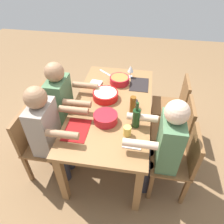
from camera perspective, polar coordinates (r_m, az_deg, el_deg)
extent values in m
plane|color=brown|center=(2.89, 0.00, -9.53)|extent=(8.00, 8.00, 0.00)
cube|color=olive|center=(2.38, 0.00, 1.66)|extent=(1.65, 0.87, 0.04)
cube|color=olive|center=(3.27, -4.31, 5.58)|extent=(0.07, 0.07, 0.70)
cube|color=olive|center=(2.25, -13.26, -17.14)|extent=(0.07, 0.07, 0.70)
cube|color=olive|center=(3.20, 8.90, 4.28)|extent=(0.07, 0.07, 0.70)
cube|color=olive|center=(2.15, 6.96, -20.21)|extent=(0.07, 0.07, 0.70)
cube|color=brown|center=(2.28, 15.42, -12.87)|extent=(0.40, 0.40, 0.03)
cube|color=brown|center=(2.16, 21.25, -9.75)|extent=(0.38, 0.04, 0.40)
cube|color=brown|center=(2.35, 10.28, -19.15)|extent=(0.04, 0.04, 0.42)
cube|color=brown|center=(2.54, 10.48, -12.56)|extent=(0.04, 0.04, 0.42)
cube|color=brown|center=(2.40, 18.87, -19.62)|extent=(0.04, 0.04, 0.42)
cube|color=brown|center=(2.59, 18.18, -13.13)|extent=(0.04, 0.04, 0.42)
cylinder|color=#2D2D38|center=(2.38, 9.12, -17.04)|extent=(0.11, 0.11, 0.45)
cylinder|color=#2D2D38|center=(2.47, 9.28, -13.93)|extent=(0.11, 0.11, 0.45)
cube|color=#4C724C|center=(2.05, 15.16, -7.91)|extent=(0.34, 0.20, 0.55)
cylinder|color=beige|center=(1.83, 7.57, -8.54)|extent=(0.07, 0.30, 0.07)
cylinder|color=beige|center=(2.07, 8.15, -1.48)|extent=(0.07, 0.30, 0.07)
sphere|color=beige|center=(1.80, 17.15, -0.05)|extent=(0.21, 0.21, 0.21)
cube|color=brown|center=(2.73, -14.09, -1.56)|extent=(0.40, 0.40, 0.03)
cube|color=brown|center=(2.67, -18.43, 2.28)|extent=(0.38, 0.04, 0.40)
cube|color=brown|center=(2.94, -9.19, -3.01)|extent=(0.04, 0.04, 0.42)
cube|color=brown|center=(2.72, -11.21, -7.86)|extent=(0.04, 0.04, 0.42)
cube|color=brown|center=(3.05, -15.29, -2.23)|extent=(0.04, 0.04, 0.42)
cube|color=brown|center=(2.84, -17.74, -6.80)|extent=(0.04, 0.04, 0.42)
cylinder|color=#2D2D38|center=(2.86, -8.76, -4.17)|extent=(0.11, 0.11, 0.45)
cylinder|color=#2D2D38|center=(2.76, -9.68, -6.47)|extent=(0.11, 0.11, 0.45)
cube|color=#4C724C|center=(2.53, -13.85, 3.12)|extent=(0.34, 0.20, 0.55)
cylinder|color=#9E7251|center=(2.51, -7.19, 7.10)|extent=(0.07, 0.30, 0.07)
cylinder|color=#9E7251|center=(2.25, -9.40, 2.36)|extent=(0.07, 0.30, 0.07)
sphere|color=#9E7251|center=(2.34, -15.29, 10.33)|extent=(0.21, 0.21, 0.21)
cube|color=brown|center=(2.58, 14.99, -4.82)|extent=(0.40, 0.40, 0.03)
cube|color=brown|center=(2.47, 19.98, -1.72)|extent=(0.38, 0.04, 0.40)
cube|color=brown|center=(2.61, 10.54, -10.57)|extent=(0.04, 0.04, 0.42)
cube|color=brown|center=(2.84, 10.70, -5.28)|extent=(0.04, 0.04, 0.42)
cube|color=brown|center=(2.66, 17.98, -11.17)|extent=(0.04, 0.04, 0.42)
cube|color=brown|center=(2.88, 17.46, -5.91)|extent=(0.04, 0.04, 0.42)
cube|color=brown|center=(2.45, -17.74, -8.58)|extent=(0.40, 0.40, 0.03)
cube|color=brown|center=(2.39, -22.72, -4.44)|extent=(0.38, 0.04, 0.40)
cube|color=brown|center=(2.66, -11.98, -9.66)|extent=(0.04, 0.04, 0.42)
cube|color=brown|center=(2.47, -14.55, -15.56)|extent=(0.04, 0.04, 0.42)
cube|color=brown|center=(2.78, -18.65, -8.49)|extent=(0.04, 0.04, 0.42)
cube|color=brown|center=(2.60, -21.69, -13.95)|extent=(0.04, 0.04, 0.42)
cylinder|color=#2D2D38|center=(2.58, -11.59, -11.16)|extent=(0.11, 0.11, 0.45)
cylinder|color=#2D2D38|center=(2.49, -12.77, -13.97)|extent=(0.11, 0.11, 0.45)
cube|color=gray|center=(2.23, -17.81, -3.94)|extent=(0.34, 0.20, 0.55)
cylinder|color=#9E7251|center=(2.17, -10.26, 0.51)|extent=(0.07, 0.30, 0.07)
cylinder|color=#9E7251|center=(1.94, -13.23, -5.88)|extent=(0.07, 0.30, 0.07)
sphere|color=#9E7251|center=(2.00, -19.92, 3.67)|extent=(0.21, 0.21, 0.21)
cube|color=brown|center=(2.92, 14.66, 1.46)|extent=(0.40, 0.40, 0.03)
cube|color=brown|center=(2.83, 19.02, 4.40)|extent=(0.38, 0.04, 0.40)
cube|color=brown|center=(2.92, 10.74, -3.69)|extent=(0.04, 0.04, 0.42)
cube|color=brown|center=(3.18, 10.87, 0.54)|extent=(0.04, 0.04, 0.42)
cube|color=brown|center=(2.96, 17.30, -4.33)|extent=(0.04, 0.04, 0.42)
cube|color=brown|center=(3.22, 16.89, -0.11)|extent=(0.04, 0.04, 0.42)
cylinder|color=#B21923|center=(2.71, 2.03, 8.58)|extent=(0.25, 0.25, 0.09)
cylinder|color=orange|center=(2.70, 2.04, 9.08)|extent=(0.22, 0.22, 0.03)
cylinder|color=red|center=(2.44, -1.78, 4.55)|extent=(0.29, 0.29, 0.09)
cylinder|color=beige|center=(2.42, -1.80, 5.09)|extent=(0.26, 0.26, 0.03)
cylinder|color=#B21923|center=(2.13, -1.74, -1.61)|extent=(0.24, 0.24, 0.09)
cylinder|color=#2D7028|center=(2.11, -1.75, -1.00)|extent=(0.21, 0.21, 0.03)
cylinder|color=#193819|center=(2.06, 6.53, -1.68)|extent=(0.08, 0.08, 0.20)
cylinder|color=#193819|center=(1.97, 6.85, 1.45)|extent=(0.03, 0.03, 0.09)
cylinder|color=brown|center=(2.19, 5.58, 1.70)|extent=(0.06, 0.06, 0.22)
cylinder|color=silver|center=(2.87, 4.91, 9.43)|extent=(0.07, 0.07, 0.01)
cylinder|color=silver|center=(2.85, 4.96, 10.13)|extent=(0.01, 0.01, 0.07)
cone|color=silver|center=(2.81, 5.05, 11.53)|extent=(0.08, 0.08, 0.08)
cylinder|color=gold|center=(2.00, 4.12, -5.10)|extent=(0.08, 0.08, 0.10)
cube|color=silver|center=(1.92, 5.25, -9.64)|extent=(0.02, 0.17, 0.01)
cylinder|color=black|center=(2.32, 6.00, 2.14)|extent=(0.08, 0.08, 0.09)
cube|color=maroon|center=(2.10, -9.48, -4.80)|extent=(0.32, 0.23, 0.01)
cube|color=black|center=(2.72, 7.33, 7.37)|extent=(0.32, 0.23, 0.01)
cube|color=silver|center=(2.94, -1.82, 10.50)|extent=(0.16, 0.19, 0.01)
cube|color=white|center=(2.71, -4.42, 7.62)|extent=(0.16, 0.16, 0.02)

